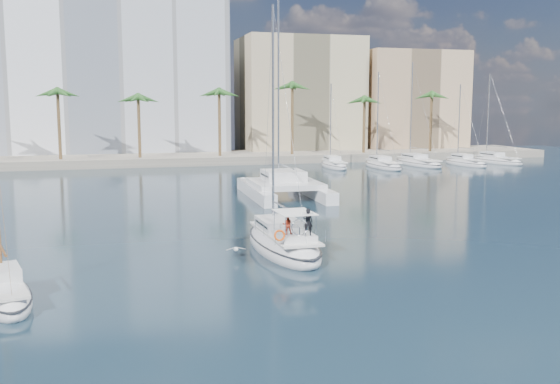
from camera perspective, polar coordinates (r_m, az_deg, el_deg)
name	(u,v)px	position (r m, az deg, el deg)	size (l,w,h in m)	color
ground	(295,254)	(36.90, 1.37, -5.67)	(160.00, 160.00, 0.00)	black
quay	(178,158)	(96.21, -9.28, 3.05)	(120.00, 14.00, 1.20)	gray
building_modern	(94,72)	(107.43, -16.66, 10.48)	(42.00, 16.00, 28.00)	white
building_beige	(299,97)	(109.24, 1.74, 8.66)	(20.00, 14.00, 20.00)	tan
building_tan_right	(409,103)	(114.96, 11.69, 7.97)	(18.00, 12.00, 18.00)	tan
palm_centre	(180,94)	(91.90, -9.14, 8.87)	(3.60, 3.60, 12.30)	brown
palm_right	(396,95)	(101.56, 10.52, 8.74)	(3.60, 3.60, 12.30)	brown
main_sloop	(283,243)	(37.53, 0.28, -4.66)	(3.46, 10.45, 15.46)	silver
small_sloop	(5,294)	(30.63, -23.82, -8.49)	(3.63, 6.99, 9.61)	silver
catamaran	(284,184)	(59.49, 0.35, 0.71)	(7.16, 13.63, 19.37)	silver
seagull	(236,249)	(35.99, -4.06, -5.22)	(1.18, 0.51, 0.22)	silver
moored_yacht_a	(334,168)	(87.25, 4.95, 2.23)	(2.72, 9.35, 11.90)	silver
moored_yacht_b	(383,168)	(87.92, 9.38, 2.19)	(3.14, 10.78, 13.72)	silver
moored_yacht_c	(418,165)	(92.60, 12.51, 2.40)	(3.55, 12.21, 15.54)	silver
moored_yacht_d	(465,165)	(94.13, 16.58, 2.34)	(2.72, 9.35, 11.90)	silver
moored_yacht_e	(496,163)	(99.36, 19.15, 2.51)	(3.14, 10.78, 13.72)	silver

